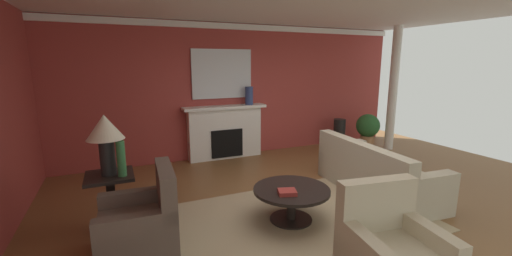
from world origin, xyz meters
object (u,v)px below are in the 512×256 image
Objects in this scene: mantel_mirror at (222,74)px; table_lamp at (105,133)px; side_table at (111,197)px; vase_tall_corner at (339,133)px; coffee_table at (291,197)px; fireplace at (225,133)px; sofa at (375,175)px; armchair_near_window at (142,226)px; armchair_facing_fireplace at (391,256)px; vase_on_side_table at (121,159)px; potted_plant at (368,128)px; vase_mantel_right at (249,96)px.

mantel_mirror is 3.38m from table_lamp.
vase_tall_corner reaches higher than side_table.
coffee_table is at bearing -19.95° from table_lamp.
table_lamp is at bearing 180.00° from side_table.
fireplace is 3.24m from side_table.
table_lamp is at bearing 160.05° from coffee_table.
side_table is at bearing -133.28° from mantel_mirror.
sofa is 2.28× the size of armchair_near_window.
table_lamp reaches higher than vase_tall_corner.
armchair_facing_fireplace is 5.08m from vase_tall_corner.
table_lamp is 5.57m from vase_tall_corner.
side_table is (-0.29, 0.73, 0.09)m from armchair_near_window.
vase_on_side_table is at bearing 173.72° from sofa.
armchair_near_window reaches higher than coffee_table.
side_table is at bearing -158.67° from vase_tall_corner.
potted_plant is at bearing 17.94° from vase_on_side_table.
sofa is at bearing -62.32° from mantel_mirror.
sofa is (1.55, -2.95, -1.52)m from mantel_mirror.
armchair_near_window is 1.86m from coffee_table.
armchair_near_window is 2.56m from armchair_facing_fireplace.
armchair_near_window is 1.00× the size of armchair_facing_fireplace.
armchair_facing_fireplace is 1.14× the size of potted_plant.
table_lamp reaches higher than fireplace.
fireplace is 2.40× the size of table_lamp.
potted_plant is at bearing 34.54° from coffee_table.
vase_on_side_table is (-2.00, 0.66, 0.58)m from coffee_table.
vase_mantel_right reaches higher than armchair_near_window.
mantel_mirror is 1.88× the size of side_table.
side_table is 3.74m from vase_mantel_right.
coffee_table is (-0.20, 1.47, 0.03)m from armchair_facing_fireplace.
sofa reaches higher than side_table.
mantel_mirror is at bearing 171.60° from vase_tall_corner.
mantel_mirror is 1.75× the size of table_lamp.
armchair_near_window is 1.21m from table_lamp.
mantel_mirror is at bearing 167.92° from potted_plant.
armchair_facing_fireplace reaches higher than side_table.
mantel_mirror is at bearing 162.82° from vase_mantel_right.
armchair_facing_fireplace is at bearing -43.79° from table_lamp.
coffee_table is 2.55× the size of vase_mantel_right.
fireplace is 2.56× the size of vase_tall_corner.
potted_plant is at bearing 49.30° from sofa.
vase_tall_corner is 0.84× the size of potted_plant.
armchair_near_window is 0.88m from vase_on_side_table.
armchair_near_window reaches higher than vase_tall_corner.
table_lamp reaches higher than armchair_near_window.
vase_tall_corner is at bearing -8.40° from mantel_mirror.
armchair_near_window is at bearing -150.52° from vase_tall_corner.
table_lamp is 3.62m from vase_mantel_right.
mantel_mirror is at bearing 50.03° from vase_on_side_table.
table_lamp is 6.01m from potted_plant.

